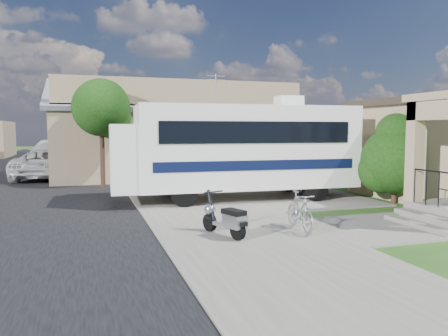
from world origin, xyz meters
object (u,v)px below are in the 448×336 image
object	(u,v)px
scooter	(226,219)
van	(53,154)
garden_hose	(401,217)
motorhome	(237,148)
shrub	(395,157)
bicycle	(300,214)
pickup_truck	(49,164)

from	to	relation	value
scooter	van	bearing A→B (deg)	83.84
scooter	garden_hose	bearing A→B (deg)	-14.22
motorhome	scooter	bearing A→B (deg)	-109.32
shrub	motorhome	bearing A→B (deg)	155.28
scooter	shrub	bearing A→B (deg)	3.18
scooter	bicycle	world-z (taller)	scooter
motorhome	scooter	world-z (taller)	motorhome
motorhome	pickup_truck	size ratio (longest dim) A/B	1.58
pickup_truck	garden_hose	distance (m)	16.96
scooter	bicycle	bearing A→B (deg)	-19.41
motorhome	van	bearing A→B (deg)	117.08
shrub	van	size ratio (longest dim) A/B	0.48
bicycle	garden_hose	xyz separation A→B (m)	(3.31, 0.49, -0.38)
shrub	garden_hose	size ratio (longest dim) A/B	8.19
van	garden_hose	world-z (taller)	van
motorhome	shrub	bearing A→B (deg)	-22.21
bicycle	garden_hose	world-z (taller)	bicycle
bicycle	pickup_truck	size ratio (longest dim) A/B	0.29
shrub	bicycle	world-z (taller)	shrub
motorhome	shrub	size ratio (longest dim) A/B	2.82
motorhome	pickup_truck	world-z (taller)	motorhome
shrub	van	xyz separation A→B (m)	(-11.80, 17.49, -0.62)
scooter	bicycle	xyz separation A→B (m)	(1.84, 0.01, 0.02)
motorhome	scooter	xyz separation A→B (m)	(-2.05, -5.12, -1.39)
motorhome	shrub	world-z (taller)	motorhome
pickup_truck	motorhome	bearing A→B (deg)	137.84
scooter	van	xyz separation A→B (m)	(-4.93, 20.40, 0.47)
shrub	garden_hose	bearing A→B (deg)	-125.48
motorhome	scooter	distance (m)	5.69
scooter	van	world-z (taller)	van
motorhome	bicycle	xyz separation A→B (m)	(-0.21, -5.11, -1.37)
scooter	van	distance (m)	20.99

